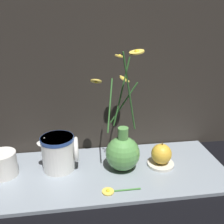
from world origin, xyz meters
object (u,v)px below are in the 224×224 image
Objects in this scene: yellow_mug at (2,164)px; orange_fruit at (161,154)px; ceramic_pitcher at (59,151)px; vase_with_flowers at (123,151)px.

orange_fruit is at bearing -2.08° from yellow_mug.
orange_fruit reaches higher than yellow_mug.
yellow_mug is 0.53m from orange_fruit.
vase_with_flowers is at bearing -8.11° from ceramic_pitcher.
vase_with_flowers is 3.04× the size of ceramic_pitcher.
vase_with_flowers reaches higher than ceramic_pitcher.
ceramic_pitcher reaches higher than yellow_mug.
yellow_mug is (-0.39, 0.02, -0.03)m from vase_with_flowers.
yellow_mug is at bearing -176.03° from ceramic_pitcher.
vase_with_flowers is at bearing 179.31° from orange_fruit.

